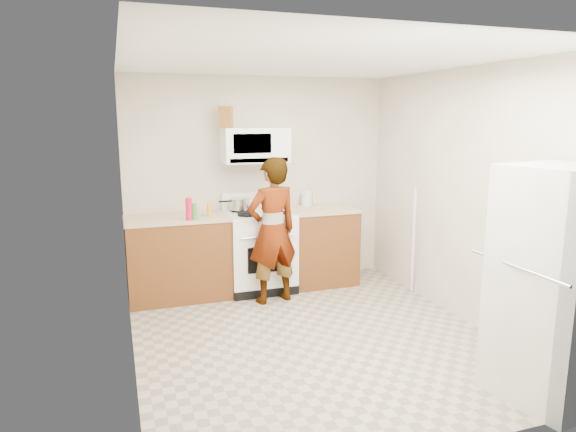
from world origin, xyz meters
name	(u,v)px	position (x,y,z in m)	size (l,w,h in m)	color
floor	(312,337)	(0.00, 0.00, 0.00)	(3.60, 3.60, 0.00)	gray
back_wall	(260,182)	(0.00, 1.79, 1.25)	(3.20, 0.02, 2.50)	beige
right_wall	(463,197)	(1.59, 0.00, 1.25)	(0.02, 3.60, 2.50)	beige
cabinet_left	(179,259)	(-1.04, 1.49, 0.45)	(1.12, 0.62, 0.90)	brown
counter_left	(177,218)	(-1.04, 1.49, 0.92)	(1.14, 0.64, 0.04)	tan
cabinet_right	(320,247)	(0.68, 1.49, 0.45)	(0.80, 0.62, 0.90)	brown
counter_right	(320,210)	(0.68, 1.49, 0.92)	(0.82, 0.64, 0.04)	tan
gas_range	(259,249)	(-0.10, 1.48, 0.49)	(0.76, 0.65, 1.13)	white
microwave	(255,145)	(-0.10, 1.61, 1.70)	(0.76, 0.38, 0.40)	white
person	(272,231)	(-0.07, 1.03, 0.80)	(0.59, 0.38, 1.61)	tan
fridge	(556,285)	(1.26, -1.50, 0.85)	(0.70, 0.70, 1.70)	silver
kettle	(306,199)	(0.58, 1.72, 1.01)	(0.13, 0.13, 0.16)	silver
jug	(226,117)	(-0.44, 1.58, 2.02)	(0.14, 0.14, 0.24)	brown
saucepan	(240,204)	(-0.29, 1.62, 1.02)	(0.23, 0.23, 0.12)	#B5B6BA
tray	(278,210)	(0.11, 1.41, 0.96)	(0.25, 0.16, 0.05)	white
bottle_spray	(189,209)	(-0.93, 1.26, 1.05)	(0.07, 0.07, 0.24)	red
bottle_hot_sauce	(209,209)	(-0.69, 1.42, 1.01)	(0.05, 0.05, 0.15)	orange
bottle_green_cap	(194,212)	(-0.88, 1.27, 1.02)	(0.06, 0.06, 0.18)	#1A9028
pot_lid	(204,216)	(-0.76, 1.38, 0.94)	(0.27, 0.27, 0.01)	silver
broom	(413,241)	(1.50, 0.71, 0.64)	(0.03, 0.03, 1.27)	white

